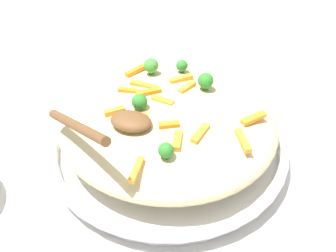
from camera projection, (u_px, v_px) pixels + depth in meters
ground_plane at (168, 155)px, 0.67m from camera, size 2.40×2.40×0.00m
serving_bowl at (168, 146)px, 0.65m from camera, size 0.35×0.35×0.04m
pasta_mound at (168, 123)px, 0.63m from camera, size 0.31×0.30×0.07m
carrot_piece_0 at (163, 101)px, 0.61m from camera, size 0.03×0.02×0.01m
carrot_piece_1 at (145, 120)px, 0.58m from camera, size 0.02×0.03×0.01m
carrot_piece_2 at (169, 125)px, 0.57m from camera, size 0.03×0.02×0.01m
carrot_piece_3 at (133, 169)px, 0.52m from camera, size 0.01×0.04×0.01m
carrot_piece_4 at (149, 93)px, 0.62m from camera, size 0.03×0.03×0.01m
carrot_piece_5 at (253, 118)px, 0.59m from camera, size 0.03×0.04×0.01m
carrot_piece_6 at (187, 88)px, 0.63m from camera, size 0.02×0.03×0.01m
carrot_piece_7 at (177, 141)px, 0.55m from camera, size 0.01×0.03×0.01m
carrot_piece_8 at (115, 111)px, 0.60m from camera, size 0.03×0.02×0.01m
carrot_piece_9 at (136, 70)px, 0.68m from camera, size 0.03×0.04×0.01m
carrot_piece_10 at (129, 91)px, 0.63m from camera, size 0.03×0.01×0.01m
carrot_piece_11 at (243, 140)px, 0.55m from camera, size 0.03×0.04×0.01m
carrot_piece_12 at (179, 79)px, 0.65m from camera, size 0.03×0.03×0.01m
carrot_piece_13 at (144, 85)px, 0.64m from camera, size 0.04×0.01×0.01m
carrot_piece_14 at (200, 133)px, 0.56m from camera, size 0.02×0.04×0.01m
broccoli_floret_0 at (182, 66)px, 0.67m from camera, size 0.02×0.02×0.02m
broccoli_floret_1 at (140, 102)px, 0.59m from camera, size 0.02×0.02×0.02m
broccoli_floret_2 at (166, 150)px, 0.53m from camera, size 0.02×0.02×0.02m
broccoli_floret_3 at (206, 81)px, 0.63m from camera, size 0.02×0.02×0.03m
broccoli_floret_4 at (151, 66)px, 0.66m from camera, size 0.02×0.02×0.03m
serving_spoon at (112, 123)px, 0.55m from camera, size 0.14×0.13×0.07m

